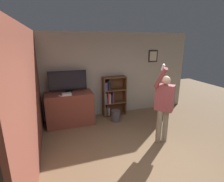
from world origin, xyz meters
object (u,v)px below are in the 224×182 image
Objects in this scene: person at (164,104)px; waste_bin at (116,116)px; bookshelf at (112,96)px; television at (68,81)px; game_console at (67,94)px.

person reaches higher than waste_bin.
bookshelf is 3.71× the size of waste_bin.
television reaches higher than waste_bin.
waste_bin is at bearing 162.94° from person.
bookshelf is at bearing 4.35° from television.
television is 0.55× the size of person.
television is 3.06× the size of waste_bin.
bookshelf is at bearing 84.80° from waste_bin.
bookshelf is 0.67× the size of person.
bookshelf is 0.70m from waste_bin.
bookshelf reaches higher than waste_bin.
bookshelf reaches higher than game_console.
game_console is at bearing -168.30° from person.
person is (0.64, -1.96, 0.35)m from bookshelf.
bookshelf is 2.09m from person.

